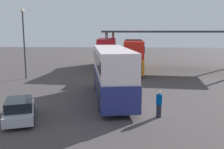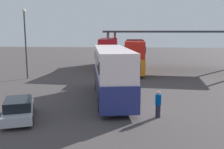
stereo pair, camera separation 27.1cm
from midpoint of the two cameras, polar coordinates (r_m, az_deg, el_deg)
name	(u,v)px [view 1 (the left image)]	position (r m, az deg, el deg)	size (l,w,h in m)	color
ground_plane	(130,112)	(17.62, 3.56, -8.28)	(140.00, 140.00, 0.00)	#453F3E
double_decker_main	(112,71)	(20.37, -0.38, 0.68)	(4.16, 10.75, 4.08)	navy
parked_hatchback	(19,110)	(16.84, -20.29, -7.33)	(2.94, 4.38, 1.35)	#B1B1BB
double_decker_near_canopy	(107,52)	(38.29, -1.26, 5.08)	(3.01, 11.27, 4.35)	orange
double_decker_mid_row	(133,54)	(34.69, 4.53, 4.46)	(2.60, 11.38, 4.20)	orange
depot_canopy	(171,33)	(36.79, 12.80, 8.94)	(18.96, 8.79, 5.46)	#33353A
lamppost_tall	(24,35)	(30.70, -19.25, 8.19)	(0.44, 0.44, 7.83)	#33353A
pedestrian_waiting	(159,104)	(16.58, 9.94, -6.47)	(0.38, 0.38, 1.72)	#262633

